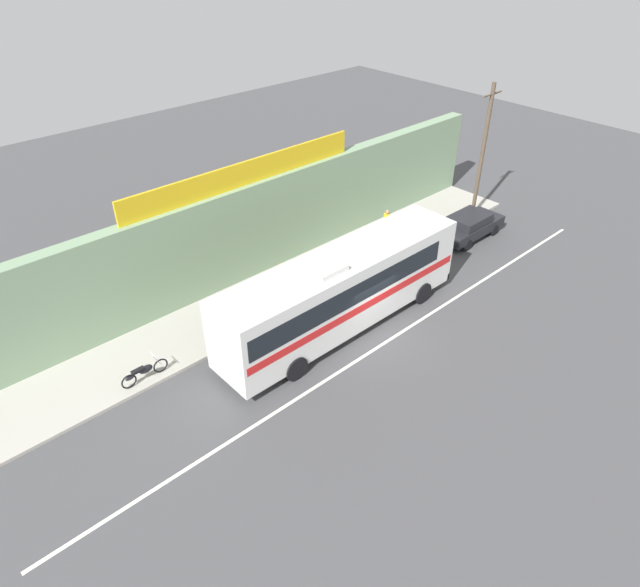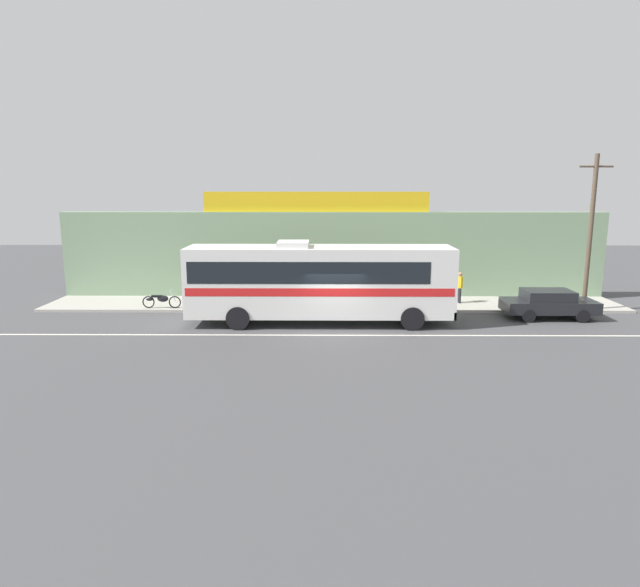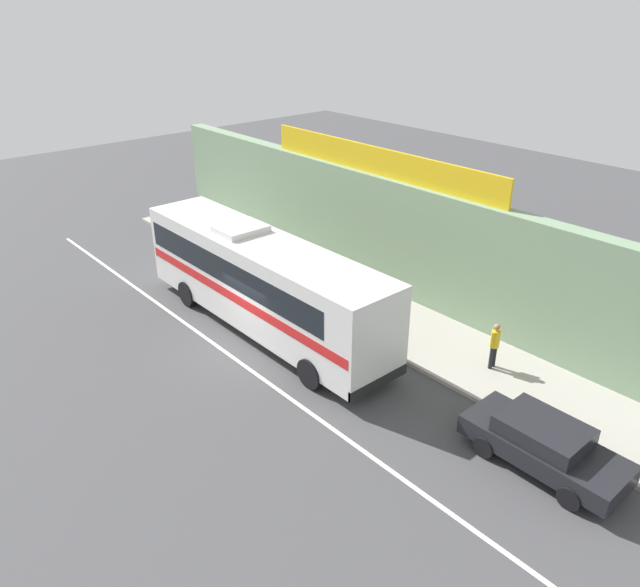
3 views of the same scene
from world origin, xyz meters
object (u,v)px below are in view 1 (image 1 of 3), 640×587
object	(u,v)px
intercity_bus	(340,288)
pedestrian_near_shop	(282,277)
motorcycle_purple	(144,372)
pedestrian_far_right	(387,222)
utility_pole	(483,151)
parked_car	(469,225)
motorcycle_blue	(227,328)

from	to	relation	value
intercity_bus	pedestrian_near_shop	size ratio (longest dim) A/B	7.12
intercity_bus	motorcycle_purple	distance (m)	8.50
intercity_bus	pedestrian_near_shop	distance (m)	3.65
pedestrian_far_right	utility_pole	bearing A→B (deg)	-15.44
intercity_bus	parked_car	xyz separation A→B (m)	(10.97, 1.10, -1.33)
motorcycle_blue	pedestrian_far_right	bearing A→B (deg)	6.82
motorcycle_purple	pedestrian_near_shop	xyz separation A→B (m)	(7.65, 0.96, 0.55)
pedestrian_near_shop	intercity_bus	bearing A→B (deg)	-84.89
motorcycle_blue	intercity_bus	bearing A→B (deg)	-33.05
parked_car	motorcycle_blue	bearing A→B (deg)	174.17
pedestrian_far_right	motorcycle_purple	bearing A→B (deg)	-174.60
utility_pole	parked_car	bearing A→B (deg)	-150.31
utility_pole	motorcycle_purple	bearing A→B (deg)	179.58
pedestrian_near_shop	motorcycle_blue	bearing A→B (deg)	-166.76
motorcycle_blue	motorcycle_purple	distance (m)	3.92
pedestrian_near_shop	pedestrian_far_right	size ratio (longest dim) A/B	1.03
parked_car	motorcycle_blue	distance (m)	15.10
intercity_bus	parked_car	distance (m)	11.11
parked_car	pedestrian_far_right	world-z (taller)	pedestrian_far_right
utility_pole	motorcycle_blue	size ratio (longest dim) A/B	3.95
intercity_bus	pedestrian_near_shop	xyz separation A→B (m)	(-0.31, 3.51, -0.95)
parked_car	utility_pole	bearing A→B (deg)	29.69
pedestrian_near_shop	parked_car	bearing A→B (deg)	-12.06
parked_car	pedestrian_far_right	size ratio (longest dim) A/B	2.62
intercity_bus	motorcycle_blue	distance (m)	5.06
intercity_bus	utility_pole	distance (m)	13.61
motorcycle_blue	pedestrian_far_right	world-z (taller)	pedestrian_far_right
utility_pole	motorcycle_purple	size ratio (longest dim) A/B	3.89
parked_car	utility_pole	world-z (taller)	utility_pole
motorcycle_purple	utility_pole	bearing A→B (deg)	-0.42
motorcycle_purple	parked_car	bearing A→B (deg)	-4.39
pedestrian_far_right	pedestrian_near_shop	bearing A→B (deg)	-176.35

